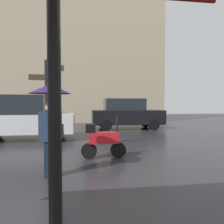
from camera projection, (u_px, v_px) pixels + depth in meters
pedestrian_with_umbrella at (50, 108)px, 4.52m from camera, size 0.89×0.89×2.02m
parked_scooter at (102, 140)px, 6.11m from camera, size 1.32×0.32×1.23m
parked_car_left at (22, 118)px, 9.31m from camera, size 4.44×1.92×1.98m
parked_car_right at (126, 114)px, 13.35m from camera, size 4.48×1.96×1.93m
street_signpost at (46, 97)px, 6.64m from camera, size 1.08×0.08×2.98m
building_block at (81, 50)px, 18.77m from camera, size 14.65×2.93×12.93m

